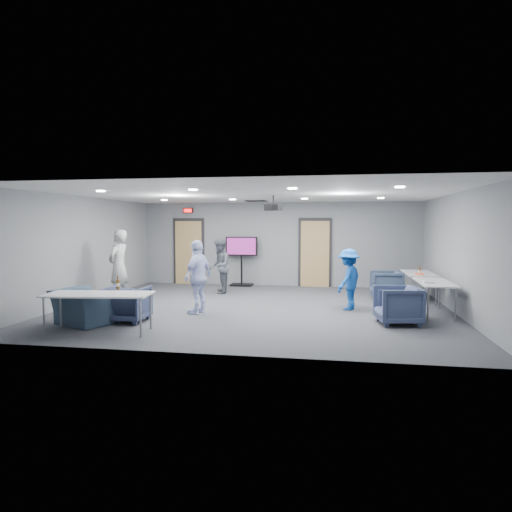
% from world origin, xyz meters
% --- Properties ---
extents(floor, '(9.00, 9.00, 0.00)m').
position_xyz_m(floor, '(0.00, 0.00, 0.00)').
color(floor, '#36383D').
rests_on(floor, ground).
extents(ceiling, '(9.00, 9.00, 0.00)m').
position_xyz_m(ceiling, '(0.00, 0.00, 2.70)').
color(ceiling, silver).
rests_on(ceiling, wall_back).
extents(wall_back, '(9.00, 0.02, 2.70)m').
position_xyz_m(wall_back, '(0.00, 4.00, 1.35)').
color(wall_back, slate).
rests_on(wall_back, floor).
extents(wall_front, '(9.00, 0.02, 2.70)m').
position_xyz_m(wall_front, '(0.00, -4.00, 1.35)').
color(wall_front, slate).
rests_on(wall_front, floor).
extents(wall_left, '(0.02, 8.00, 2.70)m').
position_xyz_m(wall_left, '(-4.50, 0.00, 1.35)').
color(wall_left, slate).
rests_on(wall_left, floor).
extents(wall_right, '(0.02, 8.00, 2.70)m').
position_xyz_m(wall_right, '(4.50, 0.00, 1.35)').
color(wall_right, slate).
rests_on(wall_right, floor).
extents(door_left, '(1.06, 0.17, 2.24)m').
position_xyz_m(door_left, '(-3.00, 3.95, 1.07)').
color(door_left, black).
rests_on(door_left, wall_back).
extents(door_right, '(1.06, 0.17, 2.24)m').
position_xyz_m(door_right, '(1.20, 3.95, 1.07)').
color(door_right, black).
rests_on(door_right, wall_back).
extents(exit_sign, '(0.32, 0.08, 0.16)m').
position_xyz_m(exit_sign, '(-3.00, 3.93, 2.45)').
color(exit_sign, black).
rests_on(exit_sign, wall_back).
extents(hvac_diffuser, '(0.60, 0.60, 0.03)m').
position_xyz_m(hvac_diffuser, '(-0.50, 2.80, 2.69)').
color(hvac_diffuser, black).
rests_on(hvac_diffuser, ceiling).
extents(downlights, '(6.18, 3.78, 0.02)m').
position_xyz_m(downlights, '(0.00, 0.00, 2.68)').
color(downlights, white).
rests_on(downlights, ceiling).
extents(person_a, '(0.53, 0.73, 1.86)m').
position_xyz_m(person_a, '(-3.58, 0.08, 0.93)').
color(person_a, '#9A9D9A').
rests_on(person_a, floor).
extents(person_b, '(0.74, 0.87, 1.58)m').
position_xyz_m(person_b, '(-1.45, 2.02, 0.79)').
color(person_b, '#4D525C').
rests_on(person_b, floor).
extents(person_c, '(0.66, 1.04, 1.65)m').
position_xyz_m(person_c, '(-1.18, -0.92, 0.82)').
color(person_c, '#C4CFFC').
rests_on(person_c, floor).
extents(person_d, '(0.88, 1.06, 1.43)m').
position_xyz_m(person_d, '(2.15, 0.12, 0.71)').
color(person_d, '#194DA4').
rests_on(person_d, floor).
extents(chair_right_a, '(0.84, 0.82, 0.75)m').
position_xyz_m(chair_right_a, '(3.19, 1.87, 0.38)').
color(chair_right_a, '#334058').
rests_on(chair_right_a, floor).
extents(chair_right_b, '(0.90, 0.88, 0.64)m').
position_xyz_m(chair_right_b, '(3.15, -0.59, 0.32)').
color(chair_right_b, '#384461').
rests_on(chair_right_b, floor).
extents(chair_right_c, '(0.95, 0.93, 0.76)m').
position_xyz_m(chair_right_c, '(3.08, -1.31, 0.38)').
color(chair_right_c, '#3B4566').
rests_on(chair_right_c, floor).
extents(chair_front_a, '(0.80, 0.82, 0.74)m').
position_xyz_m(chair_front_a, '(-2.35, -2.02, 0.37)').
color(chair_front_a, '#323A57').
rests_on(chair_front_a, floor).
extents(chair_front_b, '(1.37, 1.30, 0.70)m').
position_xyz_m(chair_front_b, '(-3.09, -2.40, 0.35)').
color(chair_front_b, '#35485C').
rests_on(chair_front_b, floor).
extents(table_right_a, '(0.71, 1.71, 0.73)m').
position_xyz_m(table_right_a, '(4.00, 1.75, 0.68)').
color(table_right_a, silver).
rests_on(table_right_a, floor).
extents(table_right_b, '(0.69, 1.66, 0.73)m').
position_xyz_m(table_right_b, '(4.00, -0.15, 0.68)').
color(table_right_b, silver).
rests_on(table_right_b, floor).
extents(table_front_left, '(1.99, 1.02, 0.73)m').
position_xyz_m(table_front_left, '(-2.44, -3.00, 0.69)').
color(table_front_left, silver).
rests_on(table_front_left, floor).
extents(bottle_front, '(0.07, 0.07, 0.27)m').
position_xyz_m(bottle_front, '(-2.33, -2.46, 0.83)').
color(bottle_front, '#5D3B10').
rests_on(bottle_front, table_front_left).
extents(bottle_right, '(0.06, 0.06, 0.23)m').
position_xyz_m(bottle_right, '(3.93, 1.25, 0.82)').
color(bottle_right, '#5D3B10').
rests_on(bottle_right, table_right_a).
extents(snack_box, '(0.23, 0.19, 0.04)m').
position_xyz_m(snack_box, '(3.92, 1.20, 0.75)').
color(snack_box, '#D75835').
rests_on(snack_box, table_right_a).
extents(wrapper, '(0.21, 0.15, 0.05)m').
position_xyz_m(wrapper, '(3.82, -0.46, 0.75)').
color(wrapper, silver).
rests_on(wrapper, table_right_b).
extents(tv_stand, '(1.04, 0.50, 1.59)m').
position_xyz_m(tv_stand, '(-1.15, 3.75, 0.90)').
color(tv_stand, black).
rests_on(tv_stand, floor).
extents(projector, '(0.43, 0.39, 0.36)m').
position_xyz_m(projector, '(0.35, 0.28, 2.40)').
color(projector, black).
rests_on(projector, ceiling).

